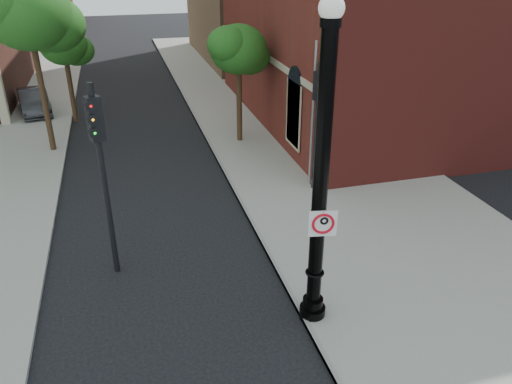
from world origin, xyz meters
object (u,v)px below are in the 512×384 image
object	(u,v)px
lamppost	(320,193)
traffic_signal_right	(318,108)
parked_car	(34,101)
no_parking_sign	(323,223)
traffic_signal_left	(100,152)

from	to	relation	value
lamppost	traffic_signal_right	world-z (taller)	lamppost
parked_car	traffic_signal_right	size ratio (longest dim) A/B	0.85
lamppost	no_parking_sign	distance (m)	0.67
traffic_signal_right	lamppost	bearing A→B (deg)	-126.58
lamppost	traffic_signal_right	xyz separation A→B (m)	(2.52, 6.38, -0.23)
lamppost	no_parking_sign	bearing A→B (deg)	-78.68
parked_car	traffic_signal_right	xyz separation A→B (m)	(10.67, -12.54, 2.45)
parked_car	no_parking_sign	bearing A→B (deg)	-78.34
parked_car	traffic_signal_right	bearing A→B (deg)	-61.16
no_parking_sign	traffic_signal_right	distance (m)	7.02
lamppost	parked_car	xyz separation A→B (m)	(-8.15, 18.92, -2.68)
parked_car	traffic_signal_left	xyz separation A→B (m)	(3.73, -15.72, 2.83)
lamppost	traffic_signal_left	world-z (taller)	lamppost
lamppost	no_parking_sign	xyz separation A→B (m)	(0.04, -0.18, -0.64)
lamppost	parked_car	distance (m)	20.77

